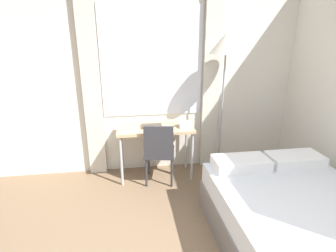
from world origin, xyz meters
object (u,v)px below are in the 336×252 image
(desk_chair, at_px, (159,150))
(standing_lamp, at_px, (226,50))
(bed, at_px, (305,230))
(book, at_px, (152,126))
(desk, at_px, (156,133))
(telephone, at_px, (184,124))

(desk_chair, xyz_separation_m, standing_lamp, (0.89, 0.14, 1.27))
(desk_chair, xyz_separation_m, bed, (1.14, -1.48, -0.21))
(desk_chair, height_order, bed, desk_chair)
(standing_lamp, distance_m, book, 1.40)
(bed, distance_m, book, 2.15)
(desk, bearing_deg, telephone, -4.63)
(standing_lamp, height_order, book, standing_lamp)
(bed, bearing_deg, desk_chair, 127.66)
(bed, height_order, telephone, telephone)
(desk_chair, xyz_separation_m, telephone, (0.38, 0.17, 0.29))
(desk, bearing_deg, bed, -55.25)
(desk, height_order, telephone, telephone)
(standing_lamp, bearing_deg, desk, 176.32)
(desk_chair, distance_m, book, 0.36)
(telephone, relative_size, book, 0.61)
(bed, bearing_deg, desk, 124.75)
(desk, xyz_separation_m, book, (-0.05, 0.04, 0.09))
(desk_chair, height_order, book, desk_chair)
(desk_chair, distance_m, bed, 1.88)
(bed, bearing_deg, telephone, 114.88)
(desk, xyz_separation_m, standing_lamp, (0.92, -0.06, 1.10))
(standing_lamp, xyz_separation_m, telephone, (-0.52, 0.03, -0.98))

